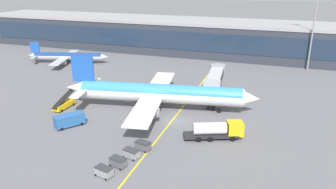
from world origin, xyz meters
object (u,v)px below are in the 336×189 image
main_airliner (159,93)px  baggage_cart_3 (143,145)px  baggage_cart_1 (118,162)px  baggage_cart_2 (131,153)px  fuel_tanker (217,130)px  lavatory_truck (69,120)px  baggage_cart_0 (104,171)px  belt_loader (64,104)px  commuter_jet_far (68,56)px

main_airliner → baggage_cart_3: 18.70m
baggage_cart_1 → baggage_cart_2: bearing=75.5°
fuel_tanker → baggage_cart_1: fuel_tanker is taller
fuel_tanker → baggage_cart_2: 16.62m
lavatory_truck → baggage_cart_0: bearing=-40.8°
main_airliner → lavatory_truck: 20.01m
lavatory_truck → baggage_cart_0: size_ratio=2.05×
baggage_cart_0 → lavatory_truck: bearing=139.2°
baggage_cart_2 → baggage_cart_3: same height
fuel_tanker → baggage_cart_0: fuel_tanker is taller
belt_loader → main_airliner: bearing=17.5°
lavatory_truck → baggage_cart_2: bearing=-22.4°
fuel_tanker → baggage_cart_3: fuel_tanker is taller
belt_loader → baggage_cart_3: size_ratio=2.36×
baggage_cart_1 → belt_loader: bearing=142.0°
fuel_tanker → lavatory_truck: (-28.95, -4.40, -0.32)m
lavatory_truck → commuter_jet_far: (-29.89, 42.56, 0.97)m
baggage_cart_3 → main_airliner: bearing=101.8°
fuel_tanker → baggage_cart_3: bearing=-143.9°
baggage_cart_0 → baggage_cart_1: size_ratio=1.00×
main_airliner → baggage_cart_3: (3.77, -18.06, -3.05)m
main_airliner → baggage_cart_1: 24.55m
baggage_cart_2 → baggage_cart_1: bearing=-104.5°
baggage_cart_2 → baggage_cart_3: size_ratio=1.00×
fuel_tanker → commuter_jet_far: (-58.84, 38.16, 0.65)m
baggage_cart_0 → commuter_jet_far: (-45.13, 55.70, 1.61)m
main_airliner → baggage_cart_0: bearing=-87.1°
commuter_jet_far → main_airliner: bearing=-32.9°
baggage_cart_1 → commuter_jet_far: (-45.93, 52.60, 1.61)m
baggage_cart_3 → baggage_cart_1: bearing=-104.5°
baggage_cart_2 → fuel_tanker: bearing=43.1°
baggage_cart_2 → commuter_jet_far: 68.09m
main_airliner → lavatory_truck: bearing=-134.3°
baggage_cart_2 → baggage_cart_3: 3.20m
fuel_tanker → baggage_cart_0: 22.29m
baggage_cart_0 → baggage_cart_1: bearing=75.5°
baggage_cart_2 → main_airliner: bearing=98.0°
main_airliner → baggage_cart_2: 21.59m
baggage_cart_0 → baggage_cart_2: same height
lavatory_truck → commuter_jet_far: bearing=125.1°
commuter_jet_far → baggage_cart_1: bearing=-48.9°
fuel_tanker → belt_loader: 35.80m
main_airliner → lavatory_truck: (-13.86, -14.22, -2.42)m
baggage_cart_3 → commuter_jet_far: (-47.53, 46.41, 1.61)m
baggage_cart_1 → commuter_jet_far: 69.85m
baggage_cart_3 → commuter_jet_far: commuter_jet_far is taller
baggage_cart_3 → lavatory_truck: bearing=167.7°
belt_loader → baggage_cart_0: belt_loader is taller
lavatory_truck → commuter_jet_far: commuter_jet_far is taller
belt_loader → baggage_cart_1: bearing=-38.0°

